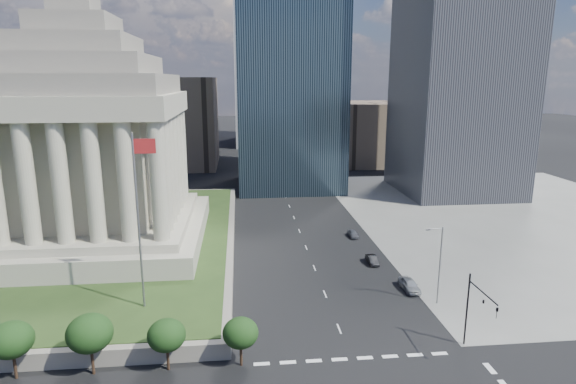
{
  "coord_description": "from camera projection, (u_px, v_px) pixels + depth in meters",
  "views": [
    {
      "loc": [
        -10.68,
        -28.29,
        27.31
      ],
      "look_at": [
        -5.77,
        20.15,
        15.91
      ],
      "focal_mm": 30.0,
      "sensor_mm": 36.0,
      "label": 1
    }
  ],
  "objects": [
    {
      "name": "war_memorial",
      "position": [
        85.0,
        120.0,
        72.95
      ],
      "size": [
        34.0,
        34.0,
        39.0
      ],
      "primitive_type": null,
      "color": "#9F9B85",
      "rests_on": "plaza_lawn"
    },
    {
      "name": "flagpole",
      "position": [
        139.0,
        212.0,
        52.79
      ],
      "size": [
        2.52,
        0.24,
        20.0
      ],
      "color": "slate",
      "rests_on": "plaza_lawn"
    },
    {
      "name": "parked_sedan_near",
      "position": [
        409.0,
        285.0,
        63.77
      ],
      "size": [
        4.66,
        2.03,
        1.56
      ],
      "primitive_type": "imported",
      "rotation": [
        0.0,
        0.0,
        0.04
      ],
      "color": "gray",
      "rests_on": "ground"
    },
    {
      "name": "building_filler_nw",
      "position": [
        179.0,
        122.0,
        154.47
      ],
      "size": [
        24.0,
        30.0,
        28.0
      ],
      "primitive_type": "cube",
      "color": "brown",
      "rests_on": "ground"
    },
    {
      "name": "street_lamp_north",
      "position": [
        439.0,
        261.0,
        58.91
      ],
      "size": [
        2.13,
        0.22,
        10.0
      ],
      "color": "slate",
      "rests_on": "ground"
    },
    {
      "name": "traffic_signal_ne",
      "position": [
        476.0,
        306.0,
        47.97
      ],
      "size": [
        0.3,
        5.74,
        8.0
      ],
      "color": "black",
      "rests_on": "ground"
    },
    {
      "name": "building_filler_ne",
      "position": [
        367.0,
        132.0,
        161.47
      ],
      "size": [
        20.0,
        30.0,
        20.0
      ],
      "primitive_type": "cube",
      "color": "brown",
      "rests_on": "ground"
    },
    {
      "name": "parked_sedan_mid",
      "position": [
        372.0,
        260.0,
        73.03
      ],
      "size": [
        3.72,
        1.31,
        1.23
      ],
      "primitive_type": "imported",
      "rotation": [
        0.0,
        0.0,
        0.0
      ],
      "color": "black",
      "rests_on": "ground"
    },
    {
      "name": "midrise_glass",
      "position": [
        289.0,
        69.0,
        120.06
      ],
      "size": [
        26.0,
        26.0,
        60.0
      ],
      "primitive_type": "cube",
      "color": "black",
      "rests_on": "ground"
    },
    {
      "name": "plaza_terrace",
      "position": [
        31.0,
        246.0,
        78.48
      ],
      "size": [
        66.0,
        70.0,
        1.8
      ],
      "primitive_type": "cube",
      "color": "slate",
      "rests_on": "ground"
    },
    {
      "name": "plaza_lawn",
      "position": [
        30.0,
        240.0,
        78.27
      ],
      "size": [
        64.0,
        68.0,
        0.1
      ],
      "primitive_type": "cube",
      "color": "#243A17",
      "rests_on": "plaza_terrace"
    },
    {
      "name": "ground",
      "position": [
        280.0,
        182.0,
        131.55
      ],
      "size": [
        500.0,
        500.0,
        0.0
      ],
      "primitive_type": "plane",
      "color": "black",
      "rests_on": "ground"
    },
    {
      "name": "sidewalk_ne",
      "position": [
        522.0,
        218.0,
        97.31
      ],
      "size": [
        68.0,
        90.0,
        0.03
      ],
      "primitive_type": "cube",
      "color": "slate",
      "rests_on": "ground"
    },
    {
      "name": "parked_sedan_far",
      "position": [
        353.0,
        234.0,
        85.35
      ],
      "size": [
        3.64,
        1.52,
        1.23
      ],
      "primitive_type": "imported",
      "rotation": [
        0.0,
        0.0,
        0.02
      ],
      "color": "slate",
      "rests_on": "ground"
    }
  ]
}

